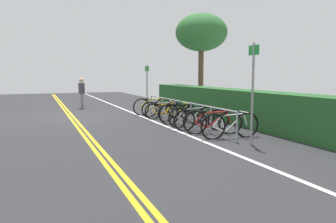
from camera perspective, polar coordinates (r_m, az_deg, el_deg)
ground_plane at (r=14.11m, az=-17.04°, el=-0.92°), size 35.39×12.93×0.05m
centre_line_yellow_inner at (r=14.10m, az=-17.36°, el=-0.82°), size 31.85×0.10×0.00m
centre_line_yellow_outer at (r=14.12m, az=-16.72°, el=-0.79°), size 31.85×0.10×0.00m
bike_lane_stripe_white at (r=14.61m, az=-6.21°, el=-0.30°), size 31.85×0.12×0.00m
bike_rack at (r=11.40m, az=2.62°, el=0.82°), size 6.81×0.05×0.82m
bicycle_0 at (r=14.05m, az=-2.83°, el=0.96°), size 0.46×1.83×0.79m
bicycle_1 at (r=13.34m, az=-1.24°, el=0.43°), size 0.53×1.64×0.68m
bicycle_2 at (r=12.72m, az=-0.66°, el=0.13°), size 0.46×1.63×0.68m
bicycle_3 at (r=12.20m, az=1.62°, el=-0.13°), size 0.46×1.65×0.69m
bicycle_4 at (r=11.44m, az=2.52°, el=-0.35°), size 0.46×1.76×0.79m
bicycle_5 at (r=10.87m, az=4.39°, el=-0.92°), size 0.46×1.79×0.72m
bicycle_6 at (r=10.12m, az=6.00°, el=-1.49°), size 0.61×1.75×0.72m
bicycle_7 at (r=9.56m, az=8.01°, el=-1.89°), size 0.69×1.72×0.76m
bicycle_8 at (r=8.99m, az=11.10°, el=-2.48°), size 0.46×1.79×0.77m
pedestrian at (r=17.16m, az=-15.24°, el=3.54°), size 0.49×0.32×1.58m
sign_post_near at (r=15.28m, az=-3.79°, el=5.04°), size 0.36×0.08×2.21m
sign_post_far at (r=8.17m, az=14.98°, el=4.64°), size 0.36×0.06×2.54m
hedge_backdrop at (r=11.18m, az=15.47°, el=0.46°), size 15.76×1.06×1.21m
tree_near_left at (r=18.39m, az=6.00°, el=13.82°), size 2.90×2.90×5.15m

